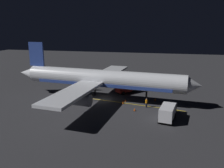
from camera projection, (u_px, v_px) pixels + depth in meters
The scene contains 10 objects.
ground_plane at pixel (103, 100), 48.34m from camera, with size 180.00×180.00×0.20m, color #303034.
apron_guide_stripe at pixel (120, 102), 46.42m from camera, with size 0.24×25.51×0.01m, color gold.
airliner at pixel (100, 79), 47.45m from camera, with size 35.61×40.02×11.67m.
baggage_truck at pixel (168, 112), 37.68m from camera, with size 6.58×3.14×2.50m.
catering_truck at pixel (128, 87), 53.27m from camera, with size 6.33×5.79×2.42m.
ground_crew_worker at pixel (146, 103), 43.46m from camera, with size 0.40×0.40×1.74m.
traffic_cone_near_left at pixel (135, 110), 41.73m from camera, with size 0.50×0.50×0.55m.
traffic_cone_near_right at pixel (123, 103), 45.61m from camera, with size 0.50×0.50×0.55m.
traffic_cone_under_wing at pixel (125, 100), 46.97m from camera, with size 0.50×0.50×0.55m.
traffic_cone_far at pixel (155, 100), 47.36m from camera, with size 0.50×0.50×0.55m.
Camera 1 is at (44.46, 12.14, 15.00)m, focal length 36.62 mm.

